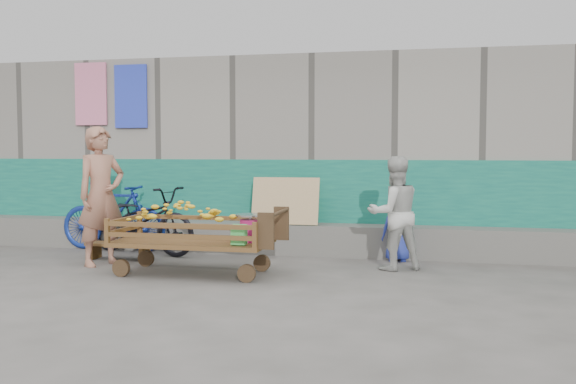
% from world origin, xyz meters
% --- Properties ---
extents(ground, '(80.00, 80.00, 0.00)m').
position_xyz_m(ground, '(0.00, 0.00, 0.00)').
color(ground, '#504D48').
rests_on(ground, ground).
extents(building_wall, '(12.00, 3.50, 3.00)m').
position_xyz_m(building_wall, '(-0.00, 4.05, 1.47)').
color(building_wall, gray).
rests_on(building_wall, ground).
extents(banana_cart, '(2.10, 0.96, 0.89)m').
position_xyz_m(banana_cart, '(-0.54, 0.54, 0.60)').
color(banana_cart, brown).
rests_on(banana_cart, ground).
extents(bench, '(0.95, 0.28, 0.24)m').
position_xyz_m(bench, '(-1.90, 1.32, 0.17)').
color(bench, brown).
rests_on(bench, ground).
extents(vendor_man, '(0.73, 0.81, 1.86)m').
position_xyz_m(vendor_man, '(-1.92, 0.86, 0.93)').
color(vendor_man, '#A56D55').
rests_on(vendor_man, ground).
extents(woman, '(0.88, 0.81, 1.47)m').
position_xyz_m(woman, '(1.93, 1.39, 0.73)').
color(woman, beige).
rests_on(woman, ground).
extents(child, '(0.47, 0.34, 0.88)m').
position_xyz_m(child, '(1.94, 2.02, 0.44)').
color(child, '#2838A4').
rests_on(child, ground).
extents(bicycle_dark, '(2.03, 1.16, 1.01)m').
position_xyz_m(bicycle_dark, '(-1.81, 1.86, 0.50)').
color(bicycle_dark, black).
rests_on(bicycle_dark, ground).
extents(bicycle_blue, '(1.78, 0.59, 1.06)m').
position_xyz_m(bicycle_blue, '(-2.38, 2.05, 0.53)').
color(bicycle_blue, navy).
rests_on(bicycle_blue, ground).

